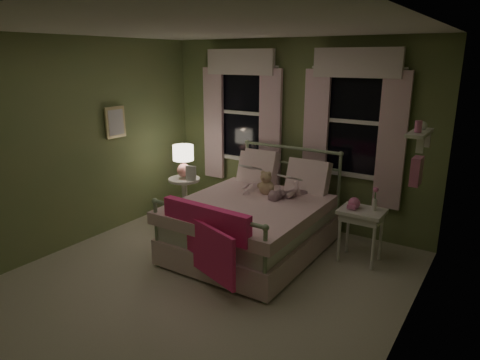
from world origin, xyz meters
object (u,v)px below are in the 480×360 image
Objects in this scene: teddy_bear at (266,185)px; table_lamp at (183,158)px; child_right at (292,172)px; nightstand_left at (185,193)px; child_left at (254,168)px; bed at (254,222)px; nightstand_right at (362,218)px.

table_lamp is (-1.40, 0.05, 0.16)m from teddy_bear.
child_right reaches higher than nightstand_left.
table_lamp is (-1.12, -0.11, 0.01)m from child_left.
bed is 2.74× the size of child_left.
teddy_bear is (0.01, 0.27, 0.42)m from bed.
nightstand_right is at bearing 2.00° from nightstand_left.
nightstand_left is (-1.12, -0.11, -0.52)m from child_left.
child_right is at bearing 29.50° from teddy_bear.
nightstand_right is at bearing 6.56° from teddy_bear.
child_left reaches higher than table_lamp.
child_right is at bearing 3.80° from nightstand_left.
bed is 3.18× the size of nightstand_right.
bed is 2.57× the size of child_right.
child_right is 1.01m from nightstand_right.
child_left is 1.59× the size of table_lamp.
teddy_bear is at bearing -1.92° from nightstand_left.
nightstand_left is (-1.39, 0.32, 0.04)m from bed.
child_left is 1.16× the size of nightstand_right.
nightstand_left is (-1.68, -0.11, -0.55)m from child_right.
child_left is at bearing 17.19° from child_right.
nightstand_left is at bearing -5.42° from child_left.
bed is 1.43m from nightstand_left.
child_left reaches higher than nightstand_left.
table_lamp reaches higher than teddy_bear.
bed is 0.50m from teddy_bear.
table_lamp is at bearing -178.00° from nightstand_right.
child_right is 1.68m from table_lamp.
nightstand_right is (2.60, 0.09, -0.40)m from table_lamp.
table_lamp is 0.73× the size of nightstand_right.
nightstand_left is 1.02× the size of nightstand_right.
table_lamp is (0.00, 0.00, 0.54)m from nightstand_left.
child_left is (-0.27, 0.43, 0.57)m from bed.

